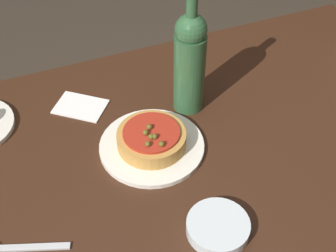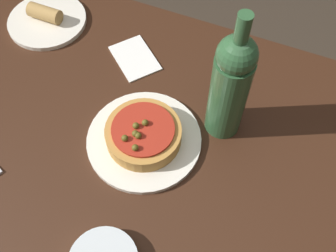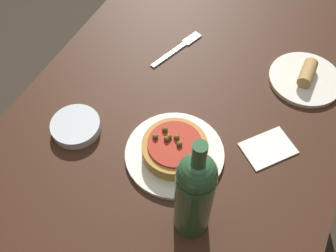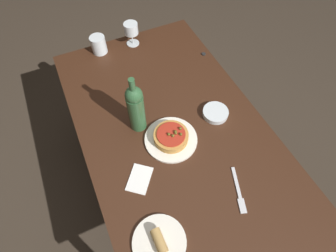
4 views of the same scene
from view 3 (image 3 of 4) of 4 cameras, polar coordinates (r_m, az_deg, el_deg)
name	(u,v)px [view 3 (image 3 of 4)]	position (r m, az deg, el deg)	size (l,w,h in m)	color
ground_plane	(164,245)	(1.65, -0.63, -16.85)	(14.00, 14.00, 0.00)	#382D23
dining_table	(162,165)	(1.05, -0.95, -5.73)	(1.59, 0.85, 0.73)	#381E11
dinner_plate	(175,153)	(0.97, 1.01, -3.95)	(0.24, 0.24, 0.01)	white
pizza	(175,147)	(0.95, 1.02, -3.11)	(0.16, 0.16, 0.05)	#BC843D
wine_bottle	(194,194)	(0.77, 3.83, -9.87)	(0.08, 0.08, 0.32)	#2D5633
side_bowl	(76,126)	(1.03, -13.24, -0.06)	(0.13, 0.13, 0.03)	silver
fork	(179,47)	(1.21, 1.66, 11.32)	(0.19, 0.09, 0.00)	silver
side_plate	(305,78)	(1.18, 19.33, 6.62)	(0.20, 0.20, 0.05)	white
paper_napkin	(268,148)	(1.01, 14.32, -3.15)	(0.15, 0.15, 0.00)	white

